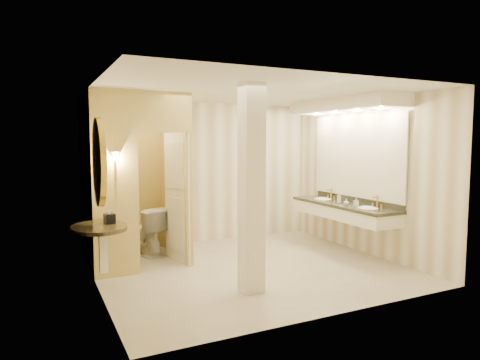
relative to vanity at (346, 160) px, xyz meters
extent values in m
plane|color=beige|center=(-1.98, -0.18, -1.63)|extent=(4.50, 4.50, 0.00)
plane|color=silver|center=(-1.98, -0.18, 1.07)|extent=(4.50, 4.50, 0.00)
cube|color=white|center=(-1.98, 1.82, -0.28)|extent=(4.50, 0.02, 2.70)
cube|color=white|center=(-1.98, -2.18, -0.28)|extent=(4.50, 0.02, 2.70)
cube|color=white|center=(-4.23, -0.18, -0.28)|extent=(0.02, 4.00, 2.70)
cube|color=white|center=(0.27, -0.18, -0.28)|extent=(0.02, 4.00, 2.70)
cube|color=#D8C871|center=(-2.78, 1.07, -0.28)|extent=(0.10, 1.50, 2.70)
cube|color=#D8C871|center=(-3.90, 0.32, -0.28)|extent=(0.65, 0.10, 2.70)
cube|color=#D8C871|center=(-3.18, 0.32, 0.77)|extent=(0.80, 0.10, 0.60)
cube|color=white|center=(-2.85, 0.71, -0.58)|extent=(0.19, 0.80, 2.10)
cylinder|color=gold|center=(-3.90, 0.25, -0.08)|extent=(0.03, 0.03, 0.30)
cone|color=white|center=(-3.90, 0.25, 0.12)|extent=(0.14, 0.14, 0.14)
cube|color=white|center=(-0.03, 0.00, -0.90)|extent=(0.60, 2.25, 0.24)
cube|color=black|center=(-0.03, 0.00, -0.78)|extent=(0.64, 2.29, 0.05)
cube|color=black|center=(0.25, 0.00, -0.71)|extent=(0.03, 2.25, 0.10)
ellipsoid|color=white|center=(-0.03, -0.61, -0.80)|extent=(0.40, 0.44, 0.15)
cylinder|color=gold|center=(0.17, -0.61, -0.67)|extent=(0.03, 0.03, 0.22)
ellipsoid|color=white|center=(-0.03, 0.61, -0.80)|extent=(0.40, 0.44, 0.15)
cylinder|color=gold|center=(0.17, 0.61, -0.67)|extent=(0.03, 0.03, 0.22)
cube|color=white|center=(0.25, 0.00, 0.07)|extent=(0.03, 2.25, 1.40)
cube|color=white|center=(-0.03, 0.00, 0.96)|extent=(0.75, 2.45, 0.22)
cylinder|color=black|center=(-4.21, -0.23, -0.78)|extent=(0.88, 0.88, 0.05)
cube|color=white|center=(-4.17, -0.23, -1.08)|extent=(0.10, 0.10, 0.60)
cylinder|color=yellow|center=(-4.19, -0.23, 0.07)|extent=(0.07, 0.88, 0.88)
cylinder|color=white|center=(-4.15, -0.23, 0.07)|extent=(0.02, 0.71, 0.71)
cube|color=white|center=(-2.43, -1.08, -0.28)|extent=(0.27, 0.27, 2.70)
cube|color=black|center=(-4.06, -0.12, -0.69)|extent=(0.15, 0.15, 0.13)
imported|color=white|center=(-3.25, 1.34, -1.21)|extent=(0.72, 0.93, 0.84)
imported|color=beige|center=(-0.09, -0.39, -0.68)|extent=(0.07, 0.08, 0.14)
imported|color=silver|center=(-0.15, -0.21, -0.70)|extent=(0.11, 0.11, 0.11)
imported|color=#C6B28C|center=(-0.10, 0.04, -0.66)|extent=(0.10, 0.10, 0.19)
camera|label=1|loc=(-4.95, -5.94, 0.35)|focal=32.00mm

